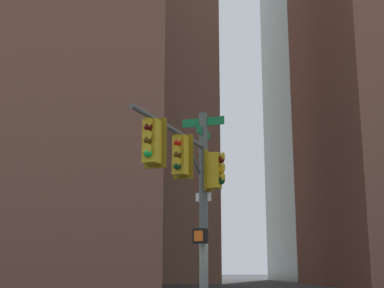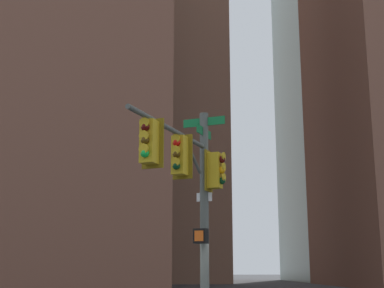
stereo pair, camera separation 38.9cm
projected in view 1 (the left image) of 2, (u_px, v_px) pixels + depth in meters
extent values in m
cylinder|color=#4C514C|center=(204.00, 222.00, 15.22)|extent=(0.25, 0.25, 6.21)
cylinder|color=#4C514C|center=(173.00, 130.00, 13.64)|extent=(2.21, 4.01, 0.12)
cylinder|color=#4C514C|center=(193.00, 158.00, 14.85)|extent=(0.56, 0.96, 0.75)
cube|color=#0F6B33|center=(203.00, 122.00, 15.84)|extent=(1.14, 0.63, 0.24)
cube|color=#0F6B33|center=(203.00, 132.00, 15.78)|extent=(0.53, 0.96, 0.24)
cube|color=white|center=(203.00, 197.00, 15.37)|extent=(0.41, 0.24, 0.24)
cube|color=gold|center=(181.00, 155.00, 13.99)|extent=(0.46, 0.46, 1.00)
cube|color=#775E0F|center=(183.00, 157.00, 14.16)|extent=(0.50, 0.29, 1.16)
sphere|color=red|center=(178.00, 142.00, 13.87)|extent=(0.20, 0.20, 0.20)
cylinder|color=gold|center=(177.00, 138.00, 13.83)|extent=(0.22, 0.14, 0.23)
sphere|color=#4C330A|center=(177.00, 154.00, 13.80)|extent=(0.20, 0.20, 0.20)
cylinder|color=gold|center=(176.00, 150.00, 13.76)|extent=(0.22, 0.14, 0.23)
sphere|color=#0A3819|center=(177.00, 166.00, 13.74)|extent=(0.20, 0.20, 0.20)
cylinder|color=gold|center=(176.00, 162.00, 13.70)|extent=(0.22, 0.14, 0.23)
cube|color=gold|center=(152.00, 142.00, 12.42)|extent=(0.46, 0.46, 1.00)
cube|color=#775E0F|center=(155.00, 143.00, 12.59)|extent=(0.50, 0.29, 1.16)
sphere|color=#470A07|center=(148.00, 127.00, 12.29)|extent=(0.20, 0.20, 0.20)
cylinder|color=gold|center=(147.00, 122.00, 12.25)|extent=(0.22, 0.14, 0.23)
sphere|color=#4C330A|center=(148.00, 140.00, 12.23)|extent=(0.20, 0.20, 0.20)
cylinder|color=gold|center=(147.00, 135.00, 12.19)|extent=(0.22, 0.14, 0.23)
sphere|color=green|center=(148.00, 153.00, 12.17)|extent=(0.20, 0.20, 0.20)
cylinder|color=gold|center=(147.00, 148.00, 12.13)|extent=(0.22, 0.14, 0.23)
cube|color=gold|center=(214.00, 171.00, 15.42)|extent=(0.46, 0.46, 1.00)
cube|color=#775E0F|center=(208.00, 171.00, 15.48)|extent=(0.29, 0.50, 1.16)
sphere|color=#470A07|center=(221.00, 160.00, 15.41)|extent=(0.20, 0.20, 0.20)
cylinder|color=gold|center=(223.00, 156.00, 15.41)|extent=(0.14, 0.22, 0.23)
sphere|color=#F29E0C|center=(221.00, 170.00, 15.34)|extent=(0.20, 0.20, 0.20)
cylinder|color=gold|center=(223.00, 167.00, 15.34)|extent=(0.14, 0.22, 0.23)
sphere|color=#0A3819|center=(221.00, 181.00, 15.28)|extent=(0.20, 0.20, 0.20)
cylinder|color=gold|center=(223.00, 178.00, 15.28)|extent=(0.14, 0.22, 0.23)
cube|color=black|center=(200.00, 236.00, 14.89)|extent=(0.44, 0.39, 0.40)
cube|color=#EA5914|center=(199.00, 236.00, 14.76)|extent=(0.23, 0.14, 0.28)
cube|color=brown|center=(25.00, 21.00, 48.13)|extent=(23.60, 14.17, 45.69)
cube|color=#845B47|center=(122.00, 95.00, 69.74)|extent=(21.86, 19.04, 45.98)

